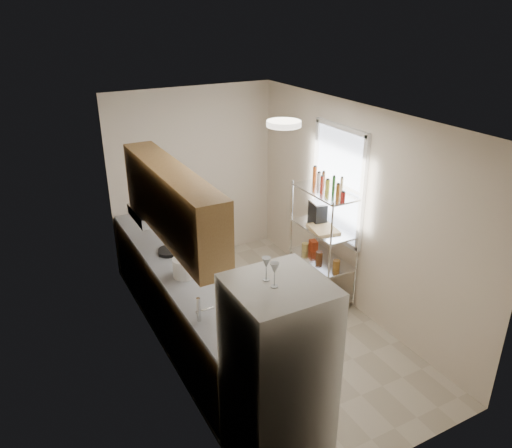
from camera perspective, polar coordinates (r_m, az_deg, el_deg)
The scene contains 16 objects.
room at distance 5.59m, azimuth 1.31°, elevation -0.81°, with size 2.52×4.42×2.62m.
counter_run at distance 6.01m, azimuth -8.59°, elevation -8.35°, with size 0.63×3.51×0.90m.
upper_cabinets at distance 5.08m, azimuth -9.63°, elevation 2.48°, with size 0.33×2.20×0.72m, color #9C7742.
range_hood at distance 5.96m, azimuth -11.42°, elevation 1.27°, with size 0.50×0.60×0.12m, color #B7BABC.
window at distance 6.40m, azimuth 9.38°, elevation 4.57°, with size 0.06×1.00×1.46m, color white.
bakers_rack at distance 6.40m, azimuth 7.84°, elevation 0.40°, with size 0.45×0.90×1.73m.
ceiling_dome at distance 4.93m, azimuth 3.20°, elevation 11.39°, with size 0.34×0.34×0.06m, color white.
refrigerator at distance 4.20m, azimuth 2.45°, elevation -17.20°, with size 0.72×0.72×1.76m, color white.
wine_glass_a at distance 3.68m, azimuth 1.18°, elevation -5.16°, with size 0.07×0.07×0.19m, color silver, non-canonical shape.
wine_glass_b at distance 3.60m, azimuth 2.12°, elevation -5.84°, with size 0.07×0.07×0.19m, color silver, non-canonical shape.
rice_cooker at distance 5.50m, azimuth -8.14°, elevation -4.92°, with size 0.26×0.26×0.21m, color white.
frying_pan_large at distance 6.04m, azimuth -9.99°, elevation -3.20°, with size 0.24×0.24×0.04m, color black.
frying_pan_small at distance 6.09m, azimuth -10.14°, elevation -2.97°, with size 0.21×0.21×0.04m, color black.
cutting_board at distance 6.36m, azimuth 7.70°, elevation -0.55°, with size 0.31×0.40×0.03m, color tan.
espresso_machine at distance 6.53m, azimuth 7.05°, elevation 1.38°, with size 0.16×0.25×0.29m, color black.
storage_bag at distance 6.80m, azimuth 6.57°, elevation -2.46°, with size 0.09×0.12×0.14m, color #B83A16.
Camera 1 is at (-2.52, -4.40, 3.64)m, focal length 35.00 mm.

